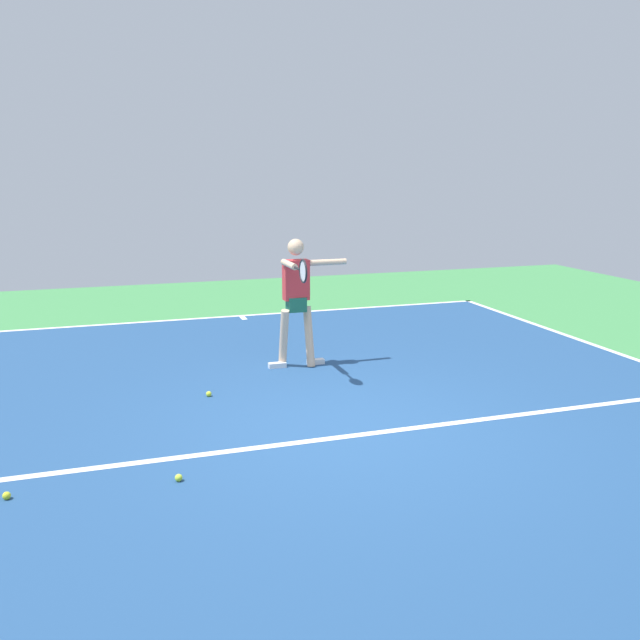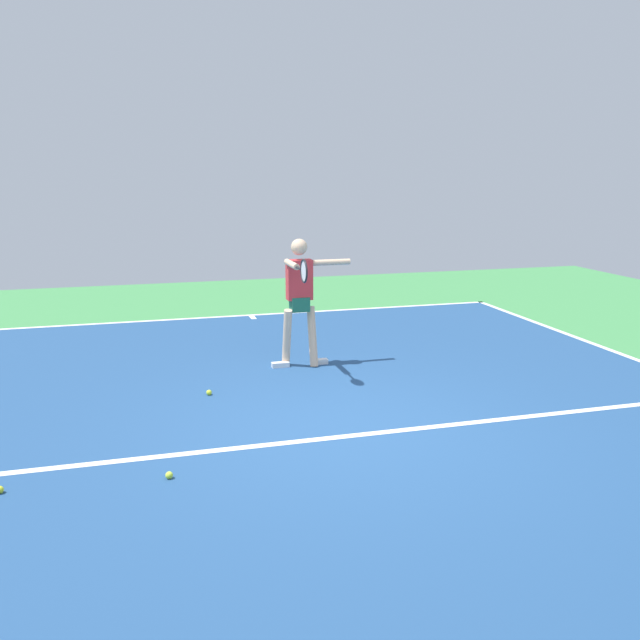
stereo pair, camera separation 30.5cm
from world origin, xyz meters
The scene contains 9 objects.
ground_plane centered at (0.00, 0.00, 0.00)m, with size 20.12×20.12×0.00m, color #428E4C.
court_surface centered at (0.00, 0.00, 0.00)m, with size 9.65×11.79×0.00m, color navy.
court_line_baseline_near centered at (0.00, -5.85, 0.00)m, with size 9.65×0.10×0.01m, color white.
court_line_service centered at (0.00, 0.24, 0.00)m, with size 7.24×0.10×0.01m, color white.
court_line_centre_mark centered at (0.00, -5.65, 0.00)m, with size 0.10×0.30×0.01m, color white.
tennis_player centered at (-0.09, -2.32, 1.01)m, with size 1.11×1.20×1.77m.
tennis_ball_near_player centered at (3.24, 0.64, 0.03)m, with size 0.07×0.07×0.07m, color yellow.
tennis_ball_near_service_line centered at (1.86, 0.74, 0.03)m, with size 0.07×0.07×0.07m, color #C6E53D.
tennis_ball_centre_court centered at (1.27, -1.43, 0.03)m, with size 0.07×0.07×0.07m, color #CCE033.
Camera 1 is at (2.35, 6.24, 2.62)m, focal length 37.74 mm.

